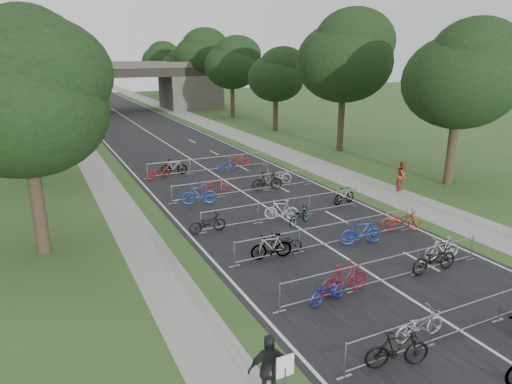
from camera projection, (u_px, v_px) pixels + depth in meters
road at (139, 126)px, 54.03m from camera, size 11.00×140.00×0.01m
sidewalk_right at (203, 122)px, 57.39m from camera, size 3.00×140.00×0.01m
sidewalk_left at (71, 131)px, 50.87m from camera, size 2.00×140.00×0.01m
lane_markings at (139, 126)px, 54.03m from camera, size 0.12×140.00×0.00m
overpass_bridge at (114, 87)px, 65.86m from camera, size 31.00×8.00×7.05m
park_sign at (285, 376)px, 10.46m from camera, size 0.45×0.06×1.83m
tree_left_0 at (26, 102)px, 18.08m from camera, size 6.72×6.72×10.25m
tree_right_0 at (463, 77)px, 28.26m from camera, size 7.17×7.17×10.93m
tree_left_1 at (23, 70)px, 28.14m from camera, size 7.56×7.56×11.53m
tree_right_1 at (346, 58)px, 38.27m from camera, size 8.18×8.18×12.47m
tree_left_2 at (21, 55)px, 38.20m from camera, size 8.40×8.40×12.81m
tree_right_2 at (277, 76)px, 49.15m from camera, size 6.16×6.16×9.39m
tree_left_3 at (24, 71)px, 48.98m from camera, size 6.72×6.72×10.25m
tree_right_3 at (233, 64)px, 59.16m from camera, size 7.17×7.17×10.93m
tree_left_4 at (23, 61)px, 59.04m from camera, size 7.56×7.56×11.53m
tree_right_4 at (202, 55)px, 69.17m from camera, size 8.18×8.18×12.47m
tree_left_5 at (22, 54)px, 69.10m from camera, size 8.40×8.40×12.81m
tree_right_5 at (179, 67)px, 80.04m from camera, size 6.16×6.16×9.39m
tree_left_6 at (23, 63)px, 79.88m from camera, size 6.72×6.72×10.25m
tree_right_6 at (161, 60)px, 90.06m from camera, size 7.17×7.17×10.93m
barrier_row_1 at (467, 318)px, 14.05m from camera, size 9.70×0.08×1.10m
barrier_row_2 at (387, 270)px, 17.13m from camera, size 9.70×0.08×1.10m
barrier_row_3 at (328, 235)px, 20.40m from camera, size 9.70×0.08×1.10m
barrier_row_4 at (284, 209)px, 23.83m from camera, size 9.70×0.08×1.10m
barrier_row_5 at (244, 185)px, 28.12m from camera, size 9.70×0.08×1.10m
barrier_row_6 at (210, 164)px, 33.27m from camera, size 9.70×0.08×1.10m
bike_4 at (397, 349)px, 12.53m from camera, size 1.96×1.06×1.14m
bike_5 at (419, 325)px, 13.80m from camera, size 1.84×0.69×0.96m
bike_8 at (328, 292)px, 15.79m from camera, size 1.77×0.87×0.89m
bike_9 at (344, 279)px, 16.36m from camera, size 2.02×0.58×1.21m
bike_10 at (434, 259)px, 18.01m from camera, size 2.16×0.82×1.12m
bike_11 at (442, 249)px, 19.12m from camera, size 1.73×0.73×1.01m
bike_12 at (271, 247)px, 19.20m from camera, size 1.87×0.81×1.09m
bike_13 at (283, 243)px, 19.83m from camera, size 1.79×1.18×0.89m
bike_14 at (361, 232)px, 20.59m from camera, size 2.07×1.04×1.20m
bike_15 at (401, 220)px, 22.23m from camera, size 2.17×1.44×1.08m
bike_16 at (207, 223)px, 21.98m from camera, size 1.85×0.65×0.97m
bike_17 at (281, 210)px, 23.67m from camera, size 1.82×1.29×1.08m
bike_18 at (299, 216)px, 23.10m from camera, size 1.81×1.25×0.90m
bike_19 at (344, 196)px, 26.18m from camera, size 1.68×0.75×0.98m
bike_20 at (199, 194)px, 26.10m from camera, size 2.08×1.00×1.21m
bike_21 at (213, 186)px, 28.17m from camera, size 1.93×1.00×0.97m
bike_22 at (267, 181)px, 28.72m from camera, size 2.06×0.88×1.20m
bike_23 at (276, 176)px, 30.11m from camera, size 2.24×1.30×1.11m
bike_24 at (158, 172)px, 31.24m from camera, size 2.00×1.26×0.99m
bike_25 at (174, 167)px, 32.48m from camera, size 1.91×0.96×1.10m
bike_26 at (226, 165)px, 33.35m from camera, size 1.84×1.01×0.92m
bike_27 at (240, 159)px, 35.14m from camera, size 1.67×0.72×0.97m
pedestrian_b at (403, 176)px, 28.62m from camera, size 1.14×1.06×1.86m
pedestrian_c at (270, 369)px, 11.19m from camera, size 1.18×0.73×1.87m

